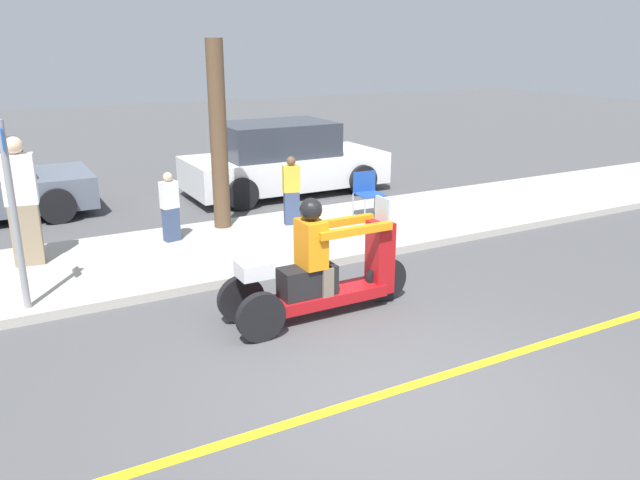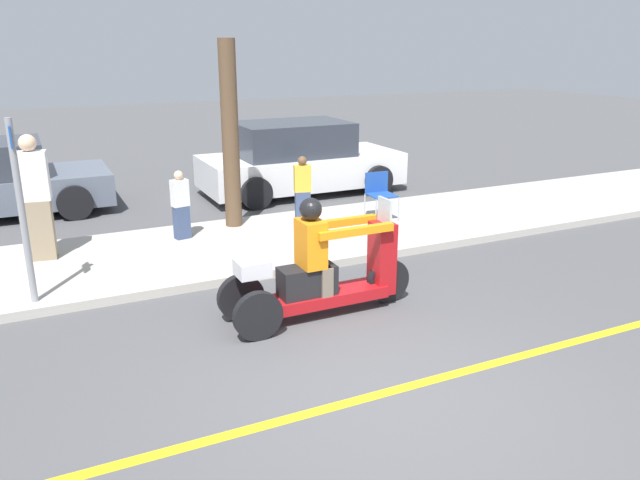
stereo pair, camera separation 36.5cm
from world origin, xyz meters
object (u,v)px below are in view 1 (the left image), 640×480
Objects in this scene: motorcycle_trike at (320,274)px; parked_car_lot_far at (282,160)px; spectator_with_child at (22,204)px; tree_trunk at (218,136)px; spectator_end_of_line at (291,192)px; folding_chair_curbside at (367,190)px; street_sign at (13,209)px; spectator_mid_group at (170,208)px.

parked_car_lot_far is (2.32, 5.92, 0.20)m from motorcycle_trike.
spectator_with_child is 3.15m from tree_trunk.
folding_chair_curbside is (1.35, -0.29, -0.06)m from spectator_end_of_line.
folding_chair_curbside is 5.88m from street_sign.
spectator_with_child is at bearing 84.01° from street_sign.
street_sign is at bearing -158.56° from spectator_end_of_line.
spectator_with_child reaches higher than folding_chair_curbside.
tree_trunk reaches higher than spectator_with_child.
motorcycle_trike is 1.08× the size of street_sign.
spectator_with_child is 1.53× the size of spectator_end_of_line.
motorcycle_trike is 3.54m from spectator_end_of_line.
motorcycle_trike is 1.33× the size of spectator_with_child.
spectator_with_child reaches higher than parked_car_lot_far.
street_sign is at bearing -146.56° from tree_trunk.
spectator_mid_group is at bearing 2.55° from spectator_with_child.
motorcycle_trike reaches higher than folding_chair_curbside.
spectator_mid_group is 3.45m from folding_chair_curbside.
street_sign is (-5.39, -4.31, 0.60)m from parked_car_lot_far.
spectator_with_child is at bearing -153.06° from parked_car_lot_far.
parked_car_lot_far reaches higher than folding_chair_curbside.
parked_car_lot_far reaches higher than motorcycle_trike.
spectator_mid_group is 2.92m from street_sign.
parked_car_lot_far is 6.92m from street_sign.
street_sign reaches higher than parked_car_lot_far.
spectator_end_of_line is 4.68m from street_sign.
motorcycle_trike reaches higher than spectator_mid_group.
tree_trunk is at bearing 20.63° from spectator_mid_group.
spectator_mid_group is 0.93× the size of spectator_end_of_line.
parked_car_lot_far is (1.07, 2.62, 0.03)m from spectator_end_of_line.
spectator_end_of_line is (2.08, -0.06, 0.04)m from spectator_mid_group.
street_sign reaches higher than motorcycle_trike.
spectator_end_of_line is at bearing 0.45° from spectator_with_child.
folding_chair_curbside is 0.27× the size of tree_trunk.
motorcycle_trike is at bearing -92.34° from tree_trunk.
motorcycle_trike is 4.39m from spectator_with_child.
spectator_with_child reaches higher than spectator_end_of_line.
parked_car_lot_far is (5.21, 2.65, -0.27)m from spectator_with_child.
spectator_with_child reaches higher than motorcycle_trike.
spectator_end_of_line is 0.53× the size of street_sign.
spectator_end_of_line is at bearing 69.24° from motorcycle_trike.
motorcycle_trike is at bearing -76.22° from spectator_mid_group.
tree_trunk reaches higher than spectator_mid_group.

